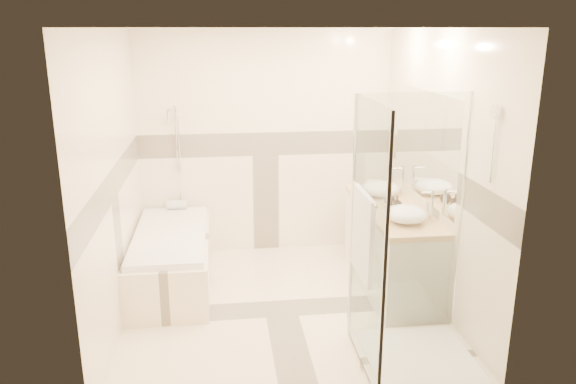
{
  "coord_description": "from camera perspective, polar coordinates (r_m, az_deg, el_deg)",
  "views": [
    {
      "loc": [
        -0.51,
        -4.66,
        2.5
      ],
      "look_at": [
        0.1,
        0.25,
        1.05
      ],
      "focal_mm": 35.0,
      "sensor_mm": 36.0,
      "label": 1
    }
  ],
  "objects": [
    {
      "name": "vessel_sink_far",
      "position": [
        5.05,
        11.95,
        -2.21
      ],
      "size": [
        0.37,
        0.37,
        0.15
      ],
      "primitive_type": "ellipsoid",
      "color": "white",
      "rests_on": "vanity"
    },
    {
      "name": "vessel_sink_near",
      "position": [
        5.8,
        9.36,
        0.37
      ],
      "size": [
        0.38,
        0.38,
        0.15
      ],
      "primitive_type": "ellipsoid",
      "color": "white",
      "rests_on": "vanity"
    },
    {
      "name": "room",
      "position": [
        4.87,
        -0.18,
        1.56
      ],
      "size": [
        2.82,
        3.02,
        2.52
      ],
      "color": "#F8E3C5",
      "rests_on": "ground"
    },
    {
      "name": "amenity_bottle_b",
      "position": [
        5.5,
        10.3,
        -0.62
      ],
      "size": [
        0.11,
        0.11,
        0.14
      ],
      "primitive_type": "imported",
      "rotation": [
        0.0,
        0.0,
        -0.01
      ],
      "color": "black",
      "rests_on": "vanity"
    },
    {
      "name": "bathtub",
      "position": [
        5.77,
        -11.74,
        -6.38
      ],
      "size": [
        0.75,
        1.7,
        0.56
      ],
      "color": "#FDE8CA",
      "rests_on": "ground"
    },
    {
      "name": "rolled_towel",
      "position": [
        6.36,
        -11.25,
        -1.27
      ],
      "size": [
        0.22,
        0.1,
        0.1
      ],
      "primitive_type": "cylinder",
      "rotation": [
        0.0,
        1.57,
        0.0
      ],
      "color": "silver",
      "rests_on": "bathtub"
    },
    {
      "name": "shower_enclosure",
      "position": [
        4.4,
        11.71,
        -10.97
      ],
      "size": [
        0.96,
        0.93,
        2.04
      ],
      "color": "#FDE8CA",
      "rests_on": "ground"
    },
    {
      "name": "amenity_bottle_a",
      "position": [
        5.3,
        11.0,
        -1.23
      ],
      "size": [
        0.07,
        0.07,
        0.16
      ],
      "primitive_type": "imported",
      "rotation": [
        0.0,
        0.0,
        0.03
      ],
      "color": "black",
      "rests_on": "vanity"
    },
    {
      "name": "faucet_far",
      "position": [
        5.1,
        14.31,
        -1.14
      ],
      "size": [
        0.12,
        0.03,
        0.28
      ],
      "color": "silver",
      "rests_on": "vanity"
    },
    {
      "name": "vanity",
      "position": [
        5.62,
        10.42,
        -5.61
      ],
      "size": [
        0.58,
        1.62,
        0.85
      ],
      "color": "white",
      "rests_on": "ground"
    },
    {
      "name": "faucet_near",
      "position": [
        5.84,
        11.43,
        1.36
      ],
      "size": [
        0.12,
        0.03,
        0.3
      ],
      "color": "silver",
      "rests_on": "vanity"
    },
    {
      "name": "folded_towels",
      "position": [
        6.04,
        8.69,
        0.67
      ],
      "size": [
        0.18,
        0.26,
        0.08
      ],
      "primitive_type": "cube",
      "rotation": [
        0.0,
        0.0,
        -0.17
      ],
      "color": "silver",
      "rests_on": "vanity"
    }
  ]
}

